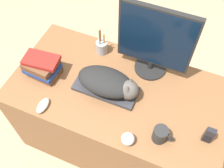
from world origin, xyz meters
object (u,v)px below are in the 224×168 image
(computer_mouse, at_px, (43,105))
(book_stack, at_px, (42,66))
(monitor, at_px, (155,41))
(keyboard, at_px, (106,88))
(cat, at_px, (109,83))
(coffee_mug, at_px, (161,135))
(baseball, at_px, (128,139))
(phone, at_px, (209,135))
(pen_cup, at_px, (102,47))

(computer_mouse, distance_m, book_stack, 0.26)
(monitor, distance_m, computer_mouse, 0.74)
(keyboard, bearing_deg, cat, -0.00)
(cat, height_order, monitor, monitor)
(cat, relative_size, computer_mouse, 3.51)
(coffee_mug, height_order, baseball, coffee_mug)
(book_stack, bearing_deg, phone, -3.14)
(cat, relative_size, phone, 3.08)
(pen_cup, bearing_deg, computer_mouse, -104.78)
(phone, height_order, book_stack, book_stack)
(cat, xyz_separation_m, coffee_mug, (0.37, -0.18, -0.03))
(computer_mouse, bearing_deg, keyboard, 41.51)
(monitor, bearing_deg, baseball, -85.13)
(keyboard, bearing_deg, pen_cup, 118.49)
(phone, bearing_deg, monitor, 140.75)
(computer_mouse, relative_size, baseball, 1.49)
(phone, bearing_deg, cat, 171.49)
(coffee_mug, xyz_separation_m, phone, (0.23, 0.09, 0.01))
(cat, bearing_deg, pen_cup, 122.38)
(coffee_mug, bearing_deg, computer_mouse, -173.70)
(cat, xyz_separation_m, pen_cup, (-0.17, 0.27, -0.04))
(baseball, bearing_deg, computer_mouse, 179.12)
(coffee_mug, xyz_separation_m, baseball, (-0.15, -0.08, -0.01))
(computer_mouse, height_order, pen_cup, pen_cup)
(phone, bearing_deg, coffee_mug, -159.19)
(monitor, height_order, book_stack, monitor)
(keyboard, distance_m, computer_mouse, 0.38)
(computer_mouse, relative_size, pen_cup, 0.51)
(coffee_mug, distance_m, baseball, 0.17)
(pen_cup, relative_size, baseball, 2.90)
(computer_mouse, distance_m, coffee_mug, 0.68)
(monitor, bearing_deg, coffee_mug, -65.86)
(computer_mouse, xyz_separation_m, baseball, (0.53, -0.01, 0.02))
(computer_mouse, relative_size, coffee_mug, 0.95)
(phone, relative_size, book_stack, 0.54)
(book_stack, bearing_deg, pen_cup, 48.92)
(monitor, height_order, phone, monitor)
(keyboard, xyz_separation_m, baseball, (0.24, -0.26, 0.02))
(phone, distance_m, book_stack, 1.04)
(pen_cup, xyz_separation_m, phone, (0.77, -0.36, 0.01))
(monitor, relative_size, coffee_mug, 4.24)
(cat, distance_m, computer_mouse, 0.41)
(baseball, bearing_deg, book_stack, 160.77)
(monitor, height_order, coffee_mug, monitor)
(keyboard, xyz_separation_m, book_stack, (-0.41, -0.03, 0.05))
(keyboard, relative_size, baseball, 5.40)
(monitor, relative_size, computer_mouse, 4.47)
(keyboard, relative_size, computer_mouse, 3.63)
(monitor, distance_m, book_stack, 0.70)
(cat, bearing_deg, computer_mouse, -140.85)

